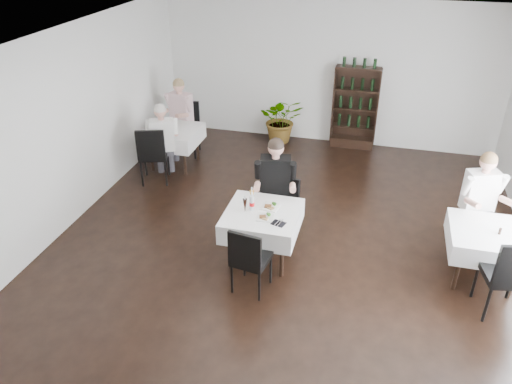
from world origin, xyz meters
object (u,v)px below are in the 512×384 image
at_px(potted_tree, 282,119).
at_px(main_table, 262,221).
at_px(wine_shelf, 355,109).
at_px(diner_main, 275,183).

bearing_deg(potted_tree, main_table, -81.57).
bearing_deg(main_table, wine_shelf, 78.22).
distance_m(wine_shelf, main_table, 4.41).
bearing_deg(wine_shelf, main_table, -101.78).
distance_m(wine_shelf, diner_main, 3.83).
height_order(wine_shelf, main_table, wine_shelf).
distance_m(wine_shelf, potted_tree, 1.56).
height_order(wine_shelf, diner_main, wine_shelf).
xyz_separation_m(wine_shelf, diner_main, (-0.85, -3.73, 0.09)).
bearing_deg(diner_main, main_table, -94.51).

